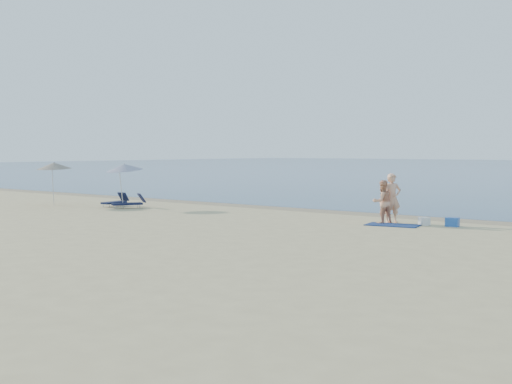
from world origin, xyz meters
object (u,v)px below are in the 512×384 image
person_left (392,198)px  person_right (382,202)px  blue_cooler (452,222)px  umbrella_near (125,167)px

person_left → person_right: bearing=-160.5°
person_left → blue_cooler: size_ratio=4.09×
blue_cooler → umbrella_near: bearing=-178.3°
person_left → umbrella_near: (-12.92, -2.08, 1.01)m
person_right → blue_cooler: size_ratio=3.56×
person_left → umbrella_near: bearing=137.6°
umbrella_near → person_left: bearing=12.5°
person_right → umbrella_near: bearing=-52.0°
person_left → blue_cooler: bearing=-46.5°
person_left → blue_cooler: (2.28, 0.20, -0.78)m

